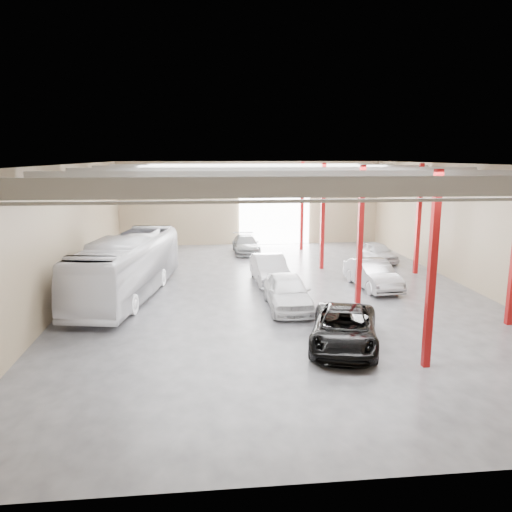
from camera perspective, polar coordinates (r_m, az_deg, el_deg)
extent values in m
cube|color=#3F3E43|center=(27.39, 2.63, -4.38)|extent=(22.00, 32.00, 0.01)
cube|color=beige|center=(26.37, 2.77, 10.43)|extent=(22.00, 32.00, 0.12)
cube|color=#746448|center=(42.43, -0.60, 6.05)|extent=(22.00, 0.12, 7.00)
cube|color=#746448|center=(11.52, 15.00, -8.93)|extent=(22.00, 0.12, 7.00)
cube|color=#746448|center=(27.25, -20.84, 2.34)|extent=(0.12, 32.00, 7.00)
cube|color=#746448|center=(30.33, 23.73, 2.97)|extent=(0.12, 32.00, 7.00)
cube|color=white|center=(42.62, 2.11, 4.71)|extent=(6.00, 0.20, 5.00)
cube|color=maroon|center=(18.29, 19.46, -1.68)|extent=(0.25, 0.25, 7.00)
cube|color=maroon|center=(25.60, 11.83, 2.30)|extent=(0.25, 0.25, 7.00)
cube|color=maroon|center=(33.23, 7.63, 4.48)|extent=(0.25, 0.25, 7.00)
cube|color=maroon|center=(40.02, 5.27, 5.68)|extent=(0.25, 0.25, 7.00)
cube|color=maroon|center=(33.19, 18.08, 4.01)|extent=(0.25, 0.25, 7.00)
cube|color=#A7A7A3|center=(14.65, 10.01, 7.79)|extent=(21.60, 0.15, 0.60)
cube|color=#A7A7A3|center=(14.68, 9.95, 6.23)|extent=(21.60, 0.10, 0.10)
cube|color=#A7A7A3|center=(20.47, 5.35, 8.87)|extent=(21.60, 0.15, 0.60)
cube|color=#A7A7A3|center=(20.49, 5.33, 7.76)|extent=(21.60, 0.10, 0.10)
cube|color=#A7A7A3|center=(26.38, 2.76, 9.45)|extent=(21.60, 0.15, 0.60)
cube|color=#A7A7A3|center=(26.40, 2.75, 8.58)|extent=(21.60, 0.10, 0.10)
cube|color=#A7A7A3|center=(32.32, 1.11, 9.81)|extent=(21.60, 0.15, 0.60)
cube|color=#A7A7A3|center=(32.33, 1.11, 9.10)|extent=(21.60, 0.10, 0.10)
cube|color=#A7A7A3|center=(38.28, -0.02, 10.05)|extent=(21.60, 0.15, 0.60)
cube|color=#A7A7A3|center=(38.29, -0.02, 9.45)|extent=(21.60, 0.10, 0.10)
imported|color=white|center=(27.42, -14.45, -1.19)|extent=(4.78, 12.06, 3.28)
imported|color=black|center=(20.15, 10.06, -8.13)|extent=(3.99, 5.95, 1.52)
imported|color=white|center=(24.66, 3.64, -4.10)|extent=(2.07, 5.06, 1.72)
imported|color=silver|center=(29.63, 1.56, -1.52)|extent=(1.98, 5.08, 1.65)
imported|color=gray|center=(38.78, -1.17, 1.34)|extent=(1.98, 4.74, 1.37)
imported|color=#9F9FA3|center=(29.16, 13.19, -2.05)|extent=(2.17, 5.07, 1.63)
imported|color=silver|center=(36.66, 13.70, 0.43)|extent=(2.20, 4.20, 1.36)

